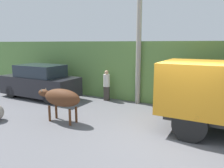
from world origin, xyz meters
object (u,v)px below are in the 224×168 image
object	(u,v)px
brown_cow	(61,98)
pedestrian_on_hill	(107,84)
parked_suv	(40,82)
utility_pole	(139,36)

from	to	relation	value
brown_cow	pedestrian_on_hill	bearing A→B (deg)	97.17
brown_cow	parked_suv	bearing A→B (deg)	152.92
parked_suv	pedestrian_on_hill	bearing A→B (deg)	19.58
parked_suv	utility_pole	distance (m)	5.77
brown_cow	parked_suv	size ratio (longest dim) A/B	0.44
parked_suv	utility_pole	size ratio (longest dim) A/B	0.70
parked_suv	pedestrian_on_hill	distance (m)	3.65
pedestrian_on_hill	parked_suv	bearing A→B (deg)	6.11
parked_suv	pedestrian_on_hill	xyz separation A→B (m)	(3.44, 1.20, -0.00)
brown_cow	utility_pole	xyz separation A→B (m)	(1.55, 3.77, 2.33)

